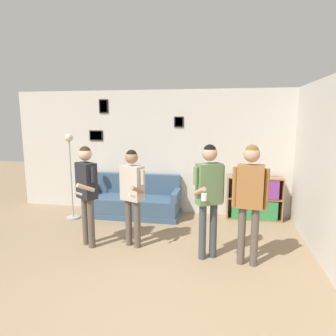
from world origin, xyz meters
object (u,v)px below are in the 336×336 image
object	(u,v)px
bookshelf	(254,198)
person_player_foreground_center	(132,188)
floor_lamp	(71,168)
couch	(134,202)
person_player_foreground_left	(86,186)
drinking_cup	(253,174)
person_spectator_near_bookshelf	(250,192)
person_watcher_holding_cup	(209,189)

from	to	relation	value
bookshelf	person_player_foreground_center	world-z (taller)	person_player_foreground_center
bookshelf	floor_lamp	size ratio (longest dim) A/B	0.62
bookshelf	floor_lamp	distance (m)	3.87
couch	person_player_foreground_left	distance (m)	1.84
person_player_foreground_left	drinking_cup	bearing A→B (deg)	33.77
couch	floor_lamp	distance (m)	1.51
floor_lamp	bookshelf	bearing A→B (deg)	9.47
couch	person_spectator_near_bookshelf	world-z (taller)	person_spectator_near_bookshelf
person_player_foreground_left	person_spectator_near_bookshelf	bearing A→B (deg)	-4.25
couch	person_player_foreground_left	bearing A→B (deg)	-99.44
person_spectator_near_bookshelf	drinking_cup	bearing A→B (deg)	83.55
person_watcher_holding_cup	person_player_foreground_center	bearing A→B (deg)	170.72
floor_lamp	person_watcher_holding_cup	bearing A→B (deg)	-24.32
bookshelf	drinking_cup	size ratio (longest dim) A/B	9.93
drinking_cup	person_player_foreground_left	bearing A→B (deg)	-146.23
floor_lamp	person_watcher_holding_cup	world-z (taller)	floor_lamp
bookshelf	person_spectator_near_bookshelf	bearing A→B (deg)	-97.91
person_player_foreground_left	person_spectator_near_bookshelf	distance (m)	2.55
couch	bookshelf	world-z (taller)	bookshelf
person_player_foreground_left	person_watcher_holding_cup	distance (m)	1.97
bookshelf	person_watcher_holding_cup	bearing A→B (deg)	-113.92
couch	person_spectator_near_bookshelf	bearing A→B (deg)	-39.15
floor_lamp	person_spectator_near_bookshelf	xyz separation A→B (m)	(3.48, -1.42, 0.01)
person_watcher_holding_cup	drinking_cup	xyz separation A→B (m)	(0.81, 1.94, -0.12)
couch	person_player_foreground_center	distance (m)	1.75
couch	drinking_cup	world-z (taller)	drinking_cup
person_player_foreground_center	drinking_cup	world-z (taller)	person_player_foreground_center
drinking_cup	couch	bearing A→B (deg)	-175.47
person_player_foreground_center	person_spectator_near_bookshelf	xyz separation A→B (m)	(1.82, -0.31, 0.10)
couch	floor_lamp	world-z (taller)	floor_lamp
floor_lamp	person_player_foreground_left	size ratio (longest dim) A/B	1.07
person_player_foreground_center	drinking_cup	size ratio (longest dim) A/B	14.34
couch	bookshelf	xyz separation A→B (m)	(2.56, 0.20, 0.16)
bookshelf	person_player_foreground_left	distance (m)	3.44
floor_lamp	person_watcher_holding_cup	xyz separation A→B (m)	(2.91, -1.31, 0.00)
bookshelf	person_player_foreground_left	bearing A→B (deg)	-146.73
person_spectator_near_bookshelf	drinking_cup	xyz separation A→B (m)	(0.23, 2.05, -0.13)
person_watcher_holding_cup	drinking_cup	bearing A→B (deg)	67.40
floor_lamp	person_player_foreground_center	distance (m)	2.00
person_player_foreground_center	person_spectator_near_bookshelf	bearing A→B (deg)	-9.62
person_player_foreground_left	person_watcher_holding_cup	xyz separation A→B (m)	(1.97, -0.08, 0.05)
couch	drinking_cup	xyz separation A→B (m)	(2.50, 0.20, 0.67)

